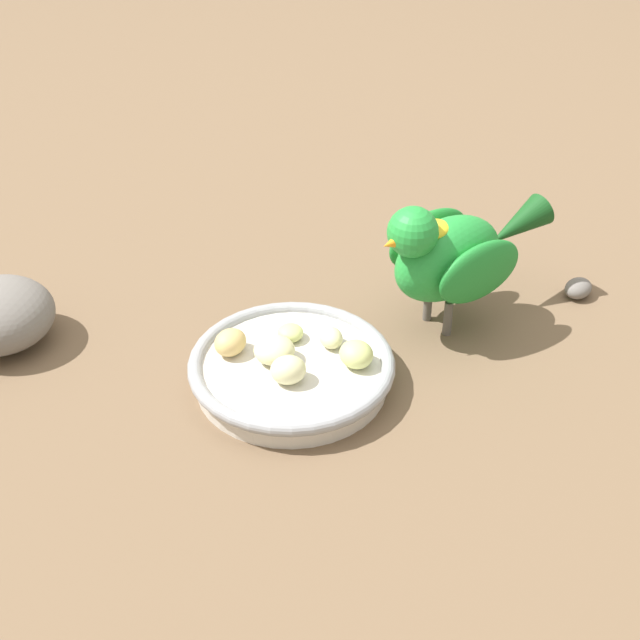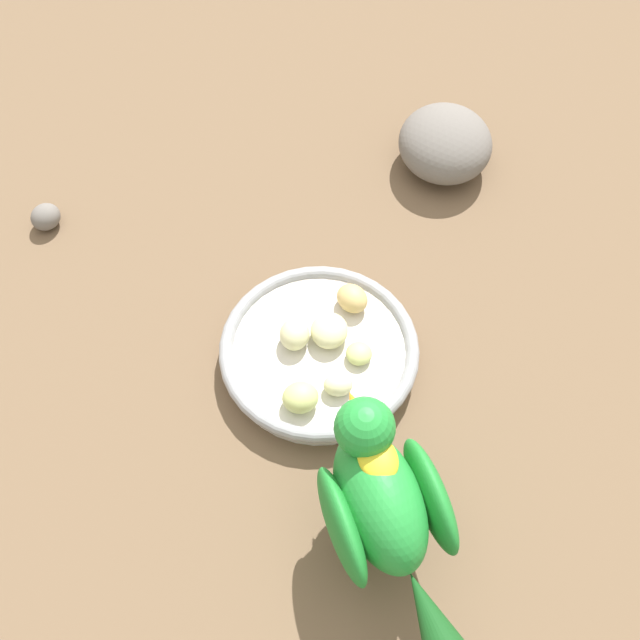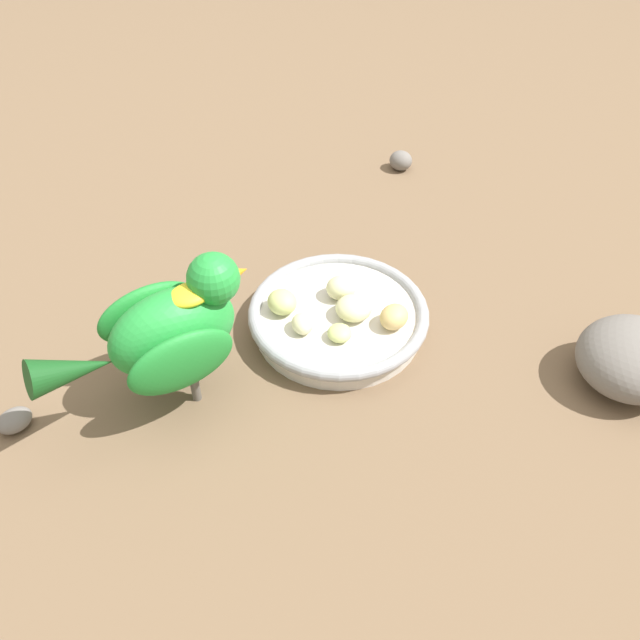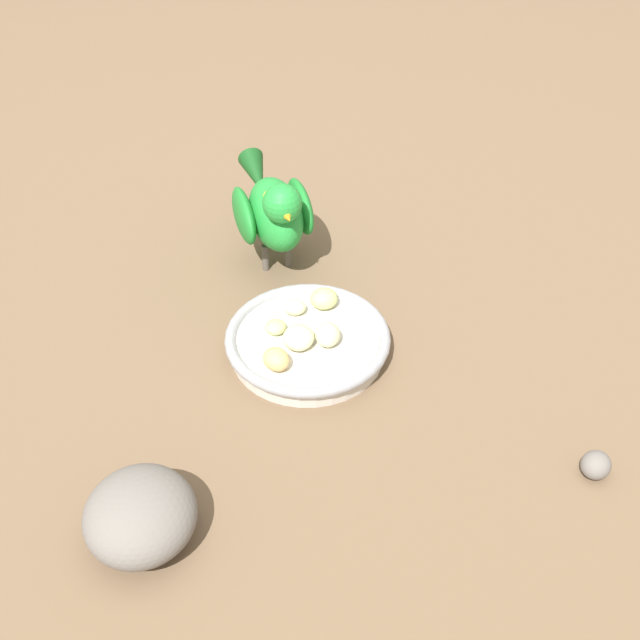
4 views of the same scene
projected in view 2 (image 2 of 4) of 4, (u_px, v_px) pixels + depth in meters
ground_plane at (340, 347)px, 0.78m from camera, size 4.00×4.00×0.00m
feeding_bowl at (319, 353)px, 0.76m from camera, size 0.19×0.19×0.03m
apple_piece_0 at (359, 354)px, 0.74m from camera, size 0.03×0.03×0.01m
apple_piece_1 at (300, 397)px, 0.71m from camera, size 0.03×0.03×0.02m
apple_piece_2 at (329, 331)px, 0.75m from camera, size 0.04×0.05×0.02m
apple_piece_3 at (352, 298)px, 0.77m from camera, size 0.04×0.04×0.02m
apple_piece_4 at (295, 337)px, 0.74m from camera, size 0.03×0.04×0.03m
apple_piece_5 at (338, 385)px, 0.72m from camera, size 0.03×0.02×0.02m
parrot at (385, 503)px, 0.61m from camera, size 0.11×0.21×0.14m
rock_large at (445, 143)px, 0.87m from camera, size 0.11×0.11×0.06m
pebble_0 at (46, 217)px, 0.84m from camera, size 0.04×0.04×0.03m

